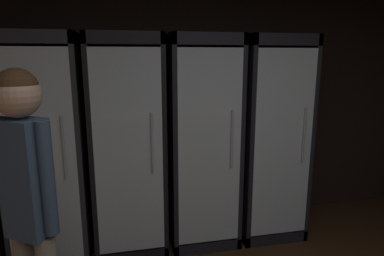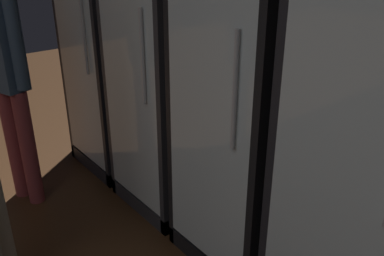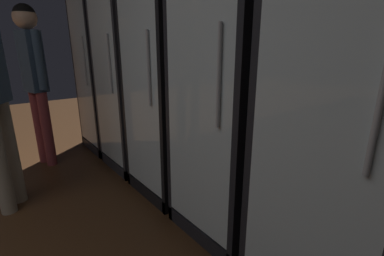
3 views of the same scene
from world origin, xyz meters
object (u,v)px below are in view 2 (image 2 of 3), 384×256
cooler_left (182,59)px  shopper_near (3,53)px  cooler_center (265,88)px  cooler_far_left (125,40)px

cooler_left → shopper_near: (-0.61, -0.86, 0.06)m
cooler_center → shopper_near: (-1.29, -0.86, 0.06)m
cooler_left → shopper_near: size_ratio=1.22×
cooler_center → cooler_left: bearing=-179.9°
cooler_far_left → cooler_center: 1.36m
cooler_left → shopper_near: 1.06m
cooler_far_left → cooler_center: (1.36, 0.00, -0.00)m
cooler_far_left → shopper_near: size_ratio=1.22×
shopper_near → cooler_far_left: bearing=94.5°
cooler_far_left → shopper_near: cooler_far_left is taller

